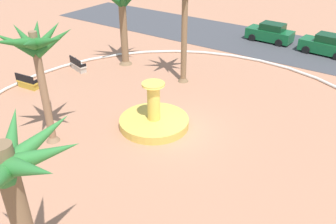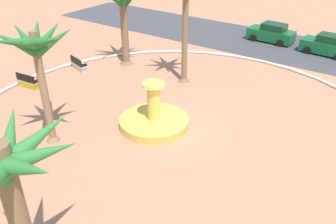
{
  "view_description": "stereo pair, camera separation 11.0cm",
  "coord_description": "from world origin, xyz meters",
  "px_view_note": "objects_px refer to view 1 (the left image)",
  "views": [
    {
      "loc": [
        8.89,
        -13.34,
        10.17
      ],
      "look_at": [
        -0.32,
        -0.1,
        1.0
      ],
      "focal_mm": 37.72,
      "sensor_mm": 36.0,
      "label": 1
    },
    {
      "loc": [
        8.98,
        -13.27,
        10.17
      ],
      "look_at": [
        -0.32,
        -0.1,
        1.0
      ],
      "focal_mm": 37.72,
      "sensor_mm": 36.0,
      "label": 2
    }
  ],
  "objects_px": {
    "palm_tree_mid_plaza": "(36,51)",
    "parked_car_second": "(326,45)",
    "palm_tree_near_fountain": "(13,189)",
    "bench_southeast": "(78,66)",
    "parked_car_leftmost": "(270,33)",
    "fountain": "(154,120)",
    "bench_east": "(28,83)",
    "palm_tree_by_curb": "(122,5)"
  },
  "relations": [
    {
      "from": "fountain",
      "to": "bench_east",
      "type": "bearing_deg",
      "value": -174.42
    },
    {
      "from": "palm_tree_mid_plaza",
      "to": "bench_east",
      "type": "height_order",
      "value": "palm_tree_mid_plaza"
    },
    {
      "from": "palm_tree_by_curb",
      "to": "bench_east",
      "type": "height_order",
      "value": "palm_tree_by_curb"
    },
    {
      "from": "palm_tree_by_curb",
      "to": "bench_east",
      "type": "relative_size",
      "value": 3.57
    },
    {
      "from": "fountain",
      "to": "parked_car_leftmost",
      "type": "height_order",
      "value": "fountain"
    },
    {
      "from": "bench_southeast",
      "to": "parked_car_second",
      "type": "height_order",
      "value": "parked_car_second"
    },
    {
      "from": "palm_tree_mid_plaza",
      "to": "parked_car_leftmost",
      "type": "bearing_deg",
      "value": 81.44
    },
    {
      "from": "palm_tree_mid_plaza",
      "to": "bench_east",
      "type": "distance_m",
      "value": 8.32
    },
    {
      "from": "fountain",
      "to": "palm_tree_near_fountain",
      "type": "bearing_deg",
      "value": -71.88
    },
    {
      "from": "bench_southeast",
      "to": "palm_tree_by_curb",
      "type": "bearing_deg",
      "value": 55.97
    },
    {
      "from": "palm_tree_near_fountain",
      "to": "bench_east",
      "type": "distance_m",
      "value": 16.2
    },
    {
      "from": "bench_east",
      "to": "palm_tree_by_curb",
      "type": "bearing_deg",
      "value": 70.2
    },
    {
      "from": "bench_east",
      "to": "parked_car_second",
      "type": "xyz_separation_m",
      "value": [
        14.5,
        17.85,
        0.43
      ]
    },
    {
      "from": "parked_car_second",
      "to": "fountain",
      "type": "bearing_deg",
      "value": -105.87
    },
    {
      "from": "palm_tree_near_fountain",
      "to": "parked_car_leftmost",
      "type": "relative_size",
      "value": 1.46
    },
    {
      "from": "palm_tree_near_fountain",
      "to": "palm_tree_mid_plaza",
      "type": "distance_m",
      "value": 8.77
    },
    {
      "from": "fountain",
      "to": "palm_tree_near_fountain",
      "type": "xyz_separation_m",
      "value": [
        3.22,
        -9.85,
        4.03
      ]
    },
    {
      "from": "parked_car_second",
      "to": "bench_east",
      "type": "bearing_deg",
      "value": -129.09
    },
    {
      "from": "palm_tree_mid_plaza",
      "to": "parked_car_leftmost",
      "type": "height_order",
      "value": "palm_tree_mid_plaza"
    },
    {
      "from": "bench_southeast",
      "to": "fountain",
      "type": "bearing_deg",
      "value": -18.15
    },
    {
      "from": "fountain",
      "to": "bench_southeast",
      "type": "height_order",
      "value": "fountain"
    },
    {
      "from": "bench_southeast",
      "to": "palm_tree_near_fountain",
      "type": "bearing_deg",
      "value": -45.99
    },
    {
      "from": "palm_tree_near_fountain",
      "to": "palm_tree_mid_plaza",
      "type": "relative_size",
      "value": 1.0
    },
    {
      "from": "palm_tree_by_curb",
      "to": "parked_car_leftmost",
      "type": "bearing_deg",
      "value": 58.43
    },
    {
      "from": "palm_tree_mid_plaza",
      "to": "fountain",
      "type": "bearing_deg",
      "value": 50.37
    },
    {
      "from": "palm_tree_near_fountain",
      "to": "parked_car_second",
      "type": "bearing_deg",
      "value": 86.61
    },
    {
      "from": "palm_tree_mid_plaza",
      "to": "bench_southeast",
      "type": "distance_m",
      "value": 10.2
    },
    {
      "from": "parked_car_leftmost",
      "to": "bench_east",
      "type": "bearing_deg",
      "value": -117.41
    },
    {
      "from": "fountain",
      "to": "bench_east",
      "type": "distance_m",
      "value": 9.74
    },
    {
      "from": "bench_east",
      "to": "parked_car_leftmost",
      "type": "relative_size",
      "value": 0.41
    },
    {
      "from": "fountain",
      "to": "palm_tree_by_curb",
      "type": "xyz_separation_m",
      "value": [
        -7.2,
        5.99,
        4.07
      ]
    },
    {
      "from": "palm_tree_by_curb",
      "to": "bench_southeast",
      "type": "distance_m",
      "value": 5.42
    },
    {
      "from": "bench_east",
      "to": "parked_car_leftmost",
      "type": "xyz_separation_m",
      "value": [
        9.55,
        18.42,
        0.43
      ]
    },
    {
      "from": "parked_car_leftmost",
      "to": "palm_tree_by_curb",
      "type": "bearing_deg",
      "value": -121.57
    },
    {
      "from": "bench_southeast",
      "to": "palm_tree_mid_plaza",
      "type": "bearing_deg",
      "value": -50.74
    },
    {
      "from": "parked_car_leftmost",
      "to": "palm_tree_mid_plaza",
      "type": "bearing_deg",
      "value": -98.56
    },
    {
      "from": "parked_car_second",
      "to": "bench_southeast",
      "type": "bearing_deg",
      "value": -135.26
    },
    {
      "from": "fountain",
      "to": "parked_car_leftmost",
      "type": "xyz_separation_m",
      "value": [
        -0.14,
        17.47,
        0.43
      ]
    },
    {
      "from": "palm_tree_mid_plaza",
      "to": "bench_southeast",
      "type": "xyz_separation_m",
      "value": [
        -5.81,
        7.11,
        -4.42
      ]
    },
    {
      "from": "bench_southeast",
      "to": "parked_car_second",
      "type": "bearing_deg",
      "value": 44.74
    },
    {
      "from": "palm_tree_mid_plaza",
      "to": "parked_car_second",
      "type": "height_order",
      "value": "palm_tree_mid_plaza"
    },
    {
      "from": "palm_tree_near_fountain",
      "to": "parked_car_leftmost",
      "type": "distance_m",
      "value": 27.76
    }
  ]
}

